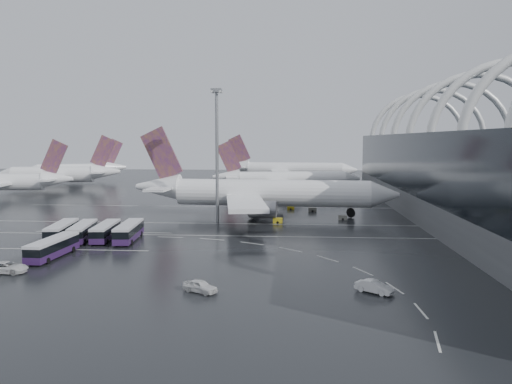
# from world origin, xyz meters

# --- Properties ---
(ground) EXTENTS (420.00, 420.00, 0.00)m
(ground) POSITION_xyz_m (0.00, 0.00, 0.00)
(ground) COLOR black
(ground) RESTS_ON ground
(terminal) EXTENTS (42.00, 160.00, 34.90)m
(terminal) POSITION_xyz_m (61.56, 19.84, 10.87)
(terminal) COLOR #585A5D
(terminal) RESTS_ON ground
(lane_marking_near) EXTENTS (120.00, 0.25, 0.01)m
(lane_marking_near) POSITION_xyz_m (0.00, -2.00, 0.01)
(lane_marking_near) COLOR silver
(lane_marking_near) RESTS_ON ground
(lane_marking_mid) EXTENTS (120.00, 0.25, 0.01)m
(lane_marking_mid) POSITION_xyz_m (0.00, 12.00, 0.01)
(lane_marking_mid) COLOR silver
(lane_marking_mid) RESTS_ON ground
(lane_marking_far) EXTENTS (120.00, 0.25, 0.01)m
(lane_marking_far) POSITION_xyz_m (0.00, 40.00, 0.01)
(lane_marking_far) COLOR silver
(lane_marking_far) RESTS_ON ground
(bus_bay_line_south) EXTENTS (28.00, 0.25, 0.01)m
(bus_bay_line_south) POSITION_xyz_m (-24.00, -16.00, 0.01)
(bus_bay_line_south) COLOR silver
(bus_bay_line_south) RESTS_ON ground
(bus_bay_line_north) EXTENTS (28.00, 0.25, 0.01)m
(bus_bay_line_north) POSITION_xyz_m (-24.00, 0.00, 0.01)
(bus_bay_line_north) COLOR silver
(bus_bay_line_north) RESTS_ON ground
(airliner_main) EXTENTS (64.46, 56.45, 21.83)m
(airliner_main) POSITION_xyz_m (5.85, 23.90, 5.47)
(airliner_main) COLOR white
(airliner_main) RESTS_ON ground
(airliner_gate_b) EXTENTS (52.32, 46.52, 18.18)m
(airliner_gate_b) POSITION_xyz_m (11.22, 78.57, 4.55)
(airliner_gate_b) COLOR white
(airliner_gate_b) RESTS_ON ground
(airliner_gate_c) EXTENTS (58.74, 53.95, 20.91)m
(airliner_gate_c) POSITION_xyz_m (11.83, 124.66, 5.23)
(airliner_gate_c) COLOR white
(airliner_gate_c) RESTS_ON ground
(jet_remote_west) EXTENTS (43.12, 34.77, 18.76)m
(jet_remote_west) POSITION_xyz_m (-77.89, 58.59, 4.84)
(jet_remote_west) COLOR white
(jet_remote_west) RESTS_ON ground
(jet_remote_mid) EXTENTS (46.84, 37.83, 20.37)m
(jet_remote_mid) POSITION_xyz_m (-74.44, 87.75, 5.26)
(jet_remote_mid) COLOR white
(jet_remote_mid) RESTS_ON ground
(jet_remote_far) EXTENTS (42.45, 34.60, 19.11)m
(jet_remote_far) POSITION_xyz_m (-82.01, 120.35, 4.93)
(jet_remote_far) COLOR white
(jet_remote_far) RESTS_ON ground
(bus_row_near_a) EXTENTS (4.73, 12.97, 3.12)m
(bus_row_near_a) POSITION_xyz_m (-28.58, -8.19, 1.72)
(bus_row_near_a) COLOR #311645
(bus_row_near_a) RESTS_ON ground
(bus_row_near_b) EXTENTS (4.68, 12.51, 3.01)m
(bus_row_near_b) POSITION_xyz_m (-24.75, -7.91, 1.65)
(bus_row_near_b) COLOR #311645
(bus_row_near_b) RESTS_ON ground
(bus_row_near_c) EXTENTS (3.94, 12.33, 2.98)m
(bus_row_near_c) POSITION_xyz_m (-20.58, -7.37, 1.64)
(bus_row_near_c) COLOR #311645
(bus_row_near_c) RESTS_ON ground
(bus_row_near_d) EXTENTS (4.07, 13.08, 3.17)m
(bus_row_near_d) POSITION_xyz_m (-16.04, -7.72, 1.74)
(bus_row_near_d) COLOR #311645
(bus_row_near_d) RESTS_ON ground
(bus_row_far_b) EXTENTS (3.34, 12.49, 3.05)m
(bus_row_far_b) POSITION_xyz_m (-23.60, -21.78, 1.68)
(bus_row_far_b) COLOR #311645
(bus_row_far_b) RESTS_ON ground
(van_curve_a) EXTENTS (5.78, 2.73, 1.60)m
(van_curve_a) POSITION_xyz_m (-25.64, -31.15, 0.80)
(van_curve_a) COLOR silver
(van_curve_a) RESTS_ON ground
(van_curve_b) EXTENTS (4.84, 3.73, 1.54)m
(van_curve_b) POSITION_xyz_m (2.83, -37.84, 0.77)
(van_curve_b) COLOR silver
(van_curve_b) RESTS_ON ground
(van_curve_c) EXTENTS (4.72, 3.99, 1.53)m
(van_curve_c) POSITION_xyz_m (23.94, -36.50, 0.76)
(van_curve_c) COLOR silver
(van_curve_c) RESTS_ON ground
(floodlight_mast) EXTENTS (2.27, 2.27, 29.65)m
(floodlight_mast) POSITION_xyz_m (-2.83, 13.72, 18.65)
(floodlight_mast) COLOR gray
(floodlight_mast) RESTS_ON ground
(gse_cart_belly_b) EXTENTS (2.09, 1.23, 1.14)m
(gse_cart_belly_b) POSITION_xyz_m (19.13, 31.62, 0.57)
(gse_cart_belly_b) COLOR slate
(gse_cart_belly_b) RESTS_ON ground
(gse_cart_belly_c) EXTENTS (2.10, 1.24, 1.15)m
(gse_cart_belly_c) POSITION_xyz_m (10.74, 13.53, 0.57)
(gse_cart_belly_c) COLOR #B19D17
(gse_cart_belly_c) RESTS_ON ground
(gse_cart_belly_d) EXTENTS (1.89, 1.12, 1.03)m
(gse_cart_belly_d) POSITION_xyz_m (25.62, 19.22, 0.52)
(gse_cart_belly_d) COLOR slate
(gse_cart_belly_d) RESTS_ON ground
(gse_cart_belly_e) EXTENTS (1.87, 1.11, 1.02)m
(gse_cart_belly_e) POSITION_xyz_m (13.55, 35.22, 0.51)
(gse_cart_belly_e) COLOR #B19D17
(gse_cart_belly_e) RESTS_ON ground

